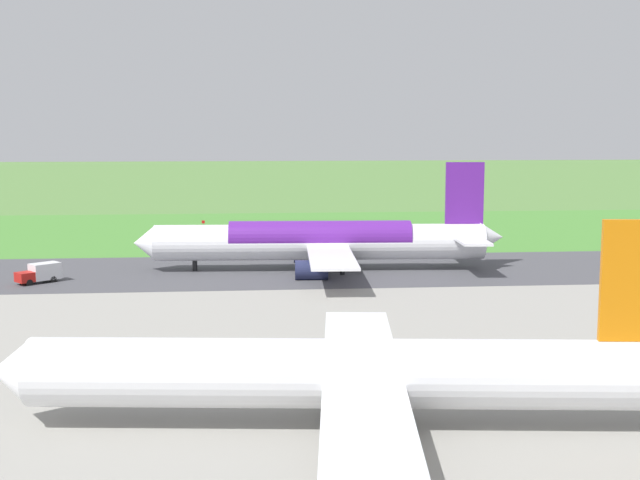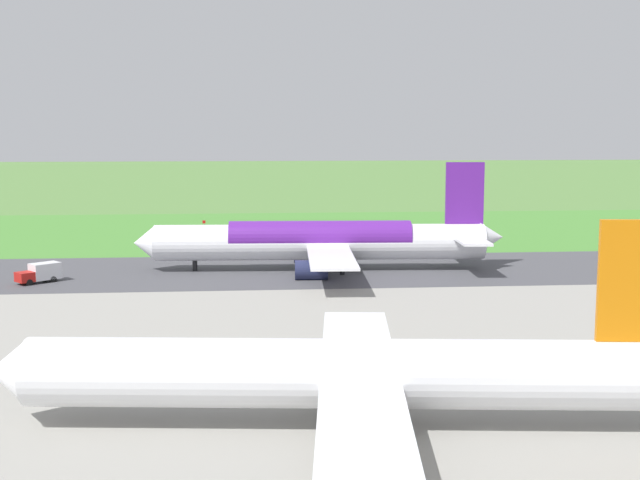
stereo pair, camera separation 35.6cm
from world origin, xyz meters
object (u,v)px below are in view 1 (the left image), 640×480
(service_truck_baggage, at_px, (40,273))
(traffic_cone_orange, at_px, (162,235))
(no_stopping_sign, at_px, (203,225))
(airliner_main, at_px, (323,241))
(airliner_parked_mid, at_px, (354,372))

(service_truck_baggage, height_order, traffic_cone_orange, service_truck_baggage)
(no_stopping_sign, bearing_deg, airliner_main, 112.22)
(traffic_cone_orange, bearing_deg, airliner_parked_mid, 102.31)
(airliner_parked_mid, distance_m, service_truck_baggage, 68.08)
(service_truck_baggage, bearing_deg, traffic_cone_orange, -104.01)
(airliner_main, distance_m, no_stopping_sign, 51.74)
(airliner_parked_mid, height_order, traffic_cone_orange, airliner_parked_mid)
(traffic_cone_orange, bearing_deg, airliner_main, 123.61)
(airliner_main, distance_m, service_truck_baggage, 39.48)
(airliner_main, relative_size, service_truck_baggage, 9.21)
(airliner_parked_mid, xyz_separation_m, no_stopping_sign, (15.60, -112.89, -2.64))
(service_truck_baggage, bearing_deg, airliner_main, -170.26)
(airliner_parked_mid, bearing_deg, service_truck_baggage, -59.17)
(airliner_main, height_order, no_stopping_sign, airliner_main)
(service_truck_baggage, xyz_separation_m, traffic_cone_orange, (-11.80, -47.28, -1.13))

